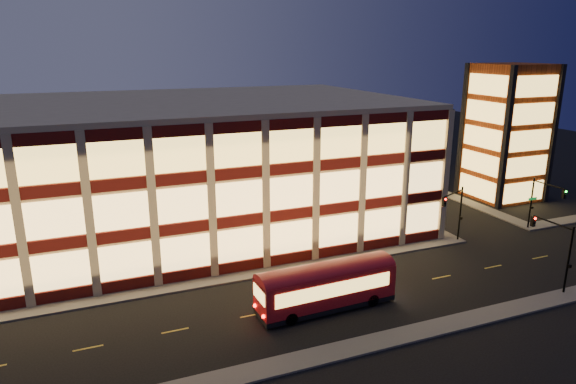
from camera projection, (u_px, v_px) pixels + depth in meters
name	position (u px, v px, depth m)	size (l,w,h in m)	color
ground	(253.00, 280.00, 45.95)	(200.00, 200.00, 0.00)	black
sidewalk_office_south	(217.00, 280.00, 45.73)	(54.00, 2.00, 0.15)	#514F4C
sidewalk_office_east	(374.00, 200.00, 69.43)	(2.00, 30.00, 0.15)	#514F4C
sidewalk_tower_south	(567.00, 220.00, 61.37)	(14.00, 2.00, 0.15)	#514F4C
sidewalk_tower_west	(440.00, 192.00, 73.43)	(2.00, 30.00, 0.15)	#514F4C
sidewalk_near	(314.00, 357.00, 34.36)	(100.00, 2.00, 0.15)	#514F4C
office_building	(180.00, 165.00, 57.97)	(50.45, 30.45, 14.50)	tan
stair_tower	(506.00, 133.00, 68.66)	(8.60, 8.60, 18.00)	#8C3814
traffic_signal_far	(455.00, 207.00, 53.11)	(3.79, 1.87, 6.00)	black
traffic_signal_right	(543.00, 198.00, 56.46)	(1.20, 4.37, 6.00)	black
traffic_signal_near	(555.00, 242.00, 43.55)	(0.32, 4.45, 6.00)	black
trolley_bus	(326.00, 284.00, 40.42)	(11.34, 3.27, 3.81)	#9F0810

